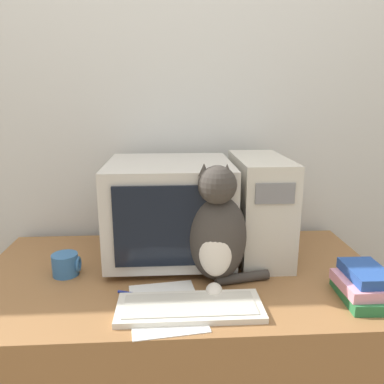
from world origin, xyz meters
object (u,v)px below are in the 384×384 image
at_px(keyboard, 190,307).
at_px(cat, 217,232).
at_px(computer_tower, 259,207).
at_px(crt_monitor, 170,209).
at_px(book_stack, 364,285).
at_px(pen, 139,295).
at_px(mug, 66,265).

height_order(keyboard, cat, cat).
bearing_deg(computer_tower, cat, -132.53).
xyz_separation_m(crt_monitor, book_stack, (0.60, -0.36, -0.15)).
distance_m(computer_tower, pen, 0.57).
bearing_deg(keyboard, cat, 61.16).
bearing_deg(crt_monitor, pen, -108.76).
distance_m(keyboard, book_stack, 0.54).
relative_size(computer_tower, keyboard, 0.95).
height_order(computer_tower, keyboard, computer_tower).
xyz_separation_m(pen, mug, (-0.27, 0.16, 0.03)).
distance_m(crt_monitor, book_stack, 0.71).
height_order(book_stack, mug, book_stack).
height_order(crt_monitor, pen, crt_monitor).
distance_m(cat, book_stack, 0.48).
height_order(keyboard, mug, mug).
relative_size(computer_tower, book_stack, 1.97).
distance_m(pen, mug, 0.31).
bearing_deg(crt_monitor, computer_tower, 0.83).
height_order(crt_monitor, computer_tower, computer_tower).
bearing_deg(pen, cat, 20.28).
distance_m(computer_tower, book_stack, 0.46).
bearing_deg(mug, crt_monitor, 20.14).
bearing_deg(keyboard, mug, 148.97).
bearing_deg(cat, computer_tower, 58.44).
bearing_deg(computer_tower, pen, -145.99).
height_order(computer_tower, cat, cat).
bearing_deg(book_stack, computer_tower, 124.34).
xyz_separation_m(crt_monitor, keyboard, (0.05, -0.39, -0.19)).
height_order(computer_tower, book_stack, computer_tower).
bearing_deg(cat, pen, -148.75).
relative_size(book_stack, mug, 2.15).
distance_m(cat, mug, 0.55).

